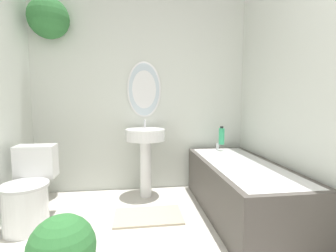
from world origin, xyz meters
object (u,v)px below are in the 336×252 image
object	(u,v)px
toilet	(29,193)
shampoo_bottle	(222,136)
pedestal_sink	(145,145)
bathtub	(241,188)

from	to	relation	value
toilet	shampoo_bottle	size ratio (longest dim) A/B	3.15
toilet	shampoo_bottle	distance (m)	2.10
toilet	shampoo_bottle	world-z (taller)	shampoo_bottle
toilet	shampoo_bottle	bearing A→B (deg)	16.51
toilet	pedestal_sink	size ratio (longest dim) A/B	0.78
pedestal_sink	bathtub	xyz separation A→B (m)	(0.90, -0.58, -0.34)
toilet	bathtub	world-z (taller)	toilet
pedestal_sink	shampoo_bottle	size ratio (longest dim) A/B	4.06
bathtub	shampoo_bottle	distance (m)	0.75
toilet	bathtub	size ratio (longest dim) A/B	0.43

